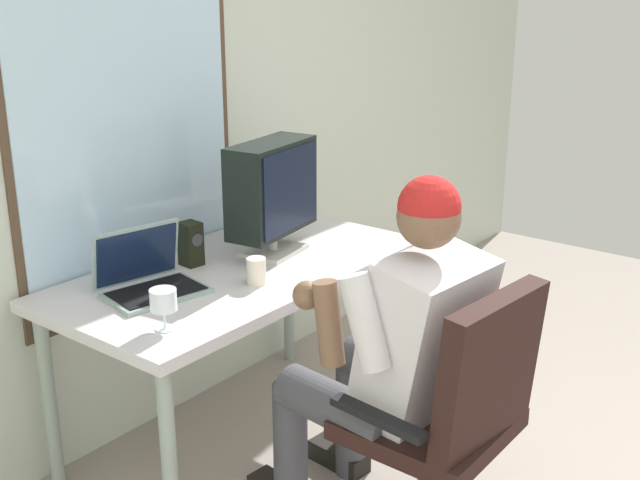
{
  "coord_description": "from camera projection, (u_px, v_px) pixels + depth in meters",
  "views": [
    {
      "loc": [
        -2.31,
        -0.19,
        1.8
      ],
      "look_at": [
        -0.34,
        1.36,
        0.97
      ],
      "focal_mm": 44.69,
      "sensor_mm": 36.0,
      "label": 1
    }
  ],
  "objects": [
    {
      "name": "desk_speaker",
      "position": [
        191.0,
        244.0,
        3.03
      ],
      "size": [
        0.08,
        0.09,
        0.17
      ],
      "color": "black",
      "rests_on": "desk"
    },
    {
      "name": "coffee_mug",
      "position": [
        256.0,
        271.0,
        2.85
      ],
      "size": [
        0.07,
        0.07,
        0.1
      ],
      "color": "beige",
      "rests_on": "desk"
    },
    {
      "name": "office_chair",
      "position": [
        455.0,
        408.0,
        2.41
      ],
      "size": [
        0.59,
        0.56,
        0.96
      ],
      "color": "black",
      "rests_on": "ground"
    },
    {
      "name": "laptop",
      "position": [
        147.0,
        275.0,
        2.78
      ],
      "size": [
        0.38,
        0.32,
        0.22
      ],
      "color": "#859A9B",
      "rests_on": "desk"
    },
    {
      "name": "person_seated",
      "position": [
        390.0,
        351.0,
        2.54
      ],
      "size": [
        0.55,
        0.79,
        1.26
      ],
      "color": "#42424A",
      "rests_on": "ground"
    },
    {
      "name": "wall_rear",
      "position": [
        196.0,
        81.0,
        3.27
      ],
      "size": [
        5.95,
        0.08,
        2.8
      ],
      "color": "beige",
      "rests_on": "ground"
    },
    {
      "name": "desk",
      "position": [
        239.0,
        284.0,
        3.06
      ],
      "size": [
        1.46,
        0.77,
        0.75
      ],
      "color": "gray",
      "rests_on": "ground"
    },
    {
      "name": "crt_monitor",
      "position": [
        272.0,
        190.0,
        3.11
      ],
      "size": [
        0.44,
        0.23,
        0.45
      ],
      "color": "beige",
      "rests_on": "desk"
    },
    {
      "name": "wine_glass",
      "position": [
        163.0,
        302.0,
        2.47
      ],
      "size": [
        0.09,
        0.09,
        0.13
      ],
      "color": "silver",
      "rests_on": "desk"
    }
  ]
}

